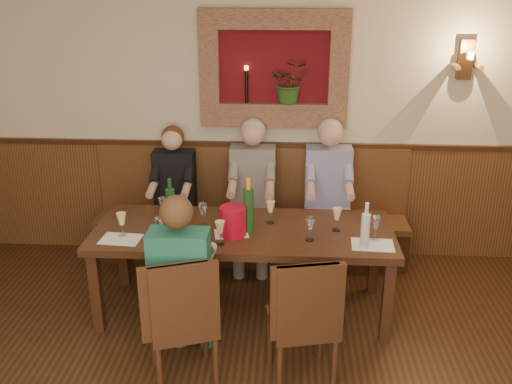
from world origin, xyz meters
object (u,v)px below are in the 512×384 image
(bench, at_px, (251,228))
(chair_near_left, at_px, (184,344))
(dining_table, at_px, (243,237))
(person_bench_mid, at_px, (252,207))
(chair_near_right, at_px, (302,344))
(person_bench_right, at_px, (327,209))
(wine_bottle_green_a, at_px, (248,209))
(wine_bottle_green_b, at_px, (171,206))
(person_bench_left, at_px, (175,209))
(water_bottle, at_px, (365,230))
(spittoon_bucket, at_px, (233,221))
(person_chair_front, at_px, (184,299))

(bench, distance_m, chair_near_left, 1.88)
(dining_table, height_order, person_bench_mid, person_bench_mid)
(chair_near_right, bearing_deg, dining_table, 106.96)
(chair_near_right, bearing_deg, person_bench_right, 69.43)
(person_bench_right, bearing_deg, dining_table, -130.90)
(chair_near_right, relative_size, wine_bottle_green_a, 2.21)
(chair_near_right, height_order, wine_bottle_green_b, wine_bottle_green_b)
(person_bench_left, bearing_deg, wine_bottle_green_b, -79.85)
(bench, height_order, person_bench_mid, person_bench_mid)
(wine_bottle_green_b, bearing_deg, person_bench_left, 100.15)
(dining_table, xyz_separation_m, water_bottle, (0.93, -0.29, 0.22))
(spittoon_bucket, height_order, water_bottle, water_bottle)
(dining_table, distance_m, wine_bottle_green_a, 0.27)
(wine_bottle_green_a, bearing_deg, dining_table, 143.73)
(chair_near_left, height_order, wine_bottle_green_b, wine_bottle_green_b)
(bench, height_order, spittoon_bucket, bench)
(chair_near_right, xyz_separation_m, wine_bottle_green_b, (-1.06, 0.92, 0.62))
(dining_table, height_order, person_bench_right, person_bench_right)
(person_chair_front, height_order, wine_bottle_green_b, person_chair_front)
(person_bench_right, relative_size, wine_bottle_green_a, 3.21)
(chair_near_right, height_order, person_bench_left, person_bench_left)
(chair_near_left, distance_m, person_bench_left, 1.81)
(bench, xyz_separation_m, wine_bottle_green_b, (-0.59, -0.88, 0.58))
(person_bench_left, height_order, person_chair_front, person_chair_front)
(bench, relative_size, person_bench_right, 2.09)
(chair_near_right, distance_m, person_chair_front, 0.87)
(person_chair_front, xyz_separation_m, wine_bottle_green_a, (0.39, 0.75, 0.37))
(person_chair_front, height_order, water_bottle, person_chair_front)
(person_bench_right, height_order, wine_bottle_green_a, person_bench_right)
(chair_near_left, distance_m, water_bottle, 1.54)
(person_bench_mid, height_order, person_chair_front, person_bench_mid)
(bench, height_order, chair_near_left, bench)
(person_bench_right, height_order, wine_bottle_green_b, person_bench_right)
(bench, bearing_deg, water_bottle, -53.00)
(chair_near_left, bearing_deg, wine_bottle_green_b, 85.20)
(chair_near_left, height_order, person_bench_left, person_bench_left)
(chair_near_right, relative_size, spittoon_bucket, 4.18)
(bench, xyz_separation_m, chair_near_right, (0.47, -1.79, -0.04))
(person_bench_right, relative_size, spittoon_bucket, 6.08)
(person_chair_front, bearing_deg, person_bench_right, 56.44)
(bench, height_order, person_chair_front, person_chair_front)
(chair_near_left, bearing_deg, person_bench_left, 83.30)
(wine_bottle_green_b, bearing_deg, chair_near_left, -75.53)
(chair_near_left, distance_m, person_bench_right, 2.07)
(person_bench_left, xyz_separation_m, wine_bottle_green_a, (0.78, -0.87, 0.38))
(bench, bearing_deg, spittoon_bucket, -93.74)
(spittoon_bucket, bearing_deg, chair_near_left, -108.95)
(wine_bottle_green_b, bearing_deg, person_bench_mid, 51.73)
(spittoon_bucket, bearing_deg, dining_table, 59.84)
(person_chair_front, bearing_deg, water_bottle, 21.11)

